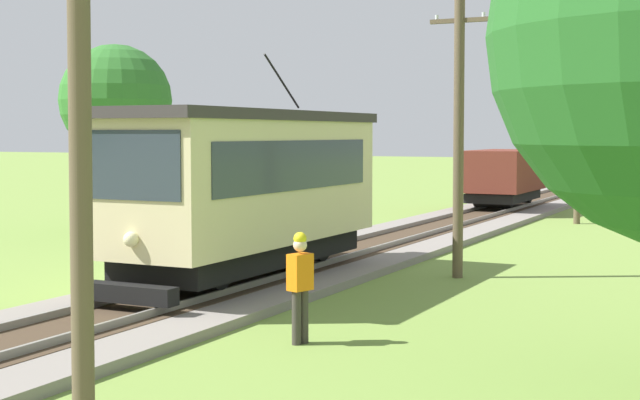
{
  "coord_description": "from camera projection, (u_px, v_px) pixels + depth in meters",
  "views": [
    {
      "loc": [
        10.27,
        4.6,
        3.33
      ],
      "look_at": [
        -0.11,
        25.76,
        1.64
      ],
      "focal_mm": 52.23,
      "sensor_mm": 36.0,
      "label": 1
    }
  ],
  "objects": [
    {
      "name": "red_tram",
      "position": [
        247.0,
        186.0,
        20.11
      ],
      "size": [
        2.6,
        8.54,
        4.79
      ],
      "color": "beige",
      "rests_on": "rail_right"
    },
    {
      "name": "utility_pole_mid",
      "position": [
        459.0,
        129.0,
        21.23
      ],
      "size": [
        1.4,
        0.29,
        6.69
      ],
      "color": "brown",
      "rests_on": "ground"
    },
    {
      "name": "utility_pole_far",
      "position": [
        578.0,
        120.0,
        33.94
      ],
      "size": [
        1.4,
        0.43,
        7.41
      ],
      "color": "brown",
      "rests_on": "ground"
    },
    {
      "name": "gravel_pile",
      "position": [
        634.0,
        199.0,
        38.55
      ],
      "size": [
        2.54,
        2.54,
        1.21
      ],
      "primitive_type": "cone",
      "color": "gray",
      "rests_on": "ground"
    },
    {
      "name": "utility_pole_near_tram",
      "position": [
        79.0,
        67.0,
        9.66
      ],
      "size": [
        1.4,
        0.31,
        7.84
      ],
      "color": "brown",
      "rests_on": "ground"
    },
    {
      "name": "tree_right_near",
      "position": [
        116.0,
        101.0,
        30.88
      ],
      "size": [
        3.72,
        3.72,
        6.28
      ],
      "color": "#4C3823",
      "rests_on": "ground"
    },
    {
      "name": "freight_car",
      "position": [
        504.0,
        176.0,
        39.13
      ],
      "size": [
        2.4,
        5.2,
        2.31
      ],
      "color": "maroon",
      "rests_on": "rail_right"
    },
    {
      "name": "second_worker",
      "position": [
        300.0,
        282.0,
        14.67
      ],
      "size": [
        0.35,
        0.44,
        1.78
      ],
      "rotation": [
        0.0,
        0.0,
        2.82
      ],
      "color": "#38332D",
      "rests_on": "ground"
    }
  ]
}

